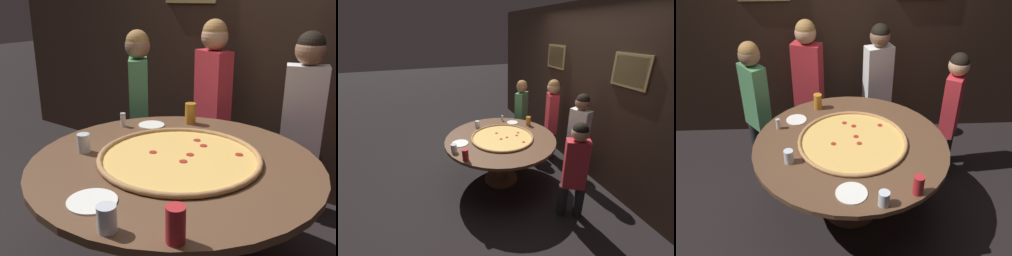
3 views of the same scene
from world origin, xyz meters
The scene contains 15 objects.
ground_plane centered at (0.00, 0.00, 0.00)m, with size 24.00×24.00×0.00m, color black.
back_wall centered at (0.00, 1.41, 1.30)m, with size 6.40×0.08×2.60m.
dining_table centered at (0.00, 0.00, 0.61)m, with size 1.62×1.62×0.74m.
giant_pizza centered at (0.02, 0.02, 0.75)m, with size 0.92×0.92×0.03m.
drink_cup_beside_pizza centered at (-0.28, 0.59, 0.81)m, with size 0.08×0.08×0.15m, color #BC7A23.
drink_cup_front_edge centered at (0.43, -0.61, 0.81)m, with size 0.08×0.08×0.15m, color #B22328.
drink_cup_near_right centered at (-0.49, -0.22, 0.80)m, with size 0.07×0.07×0.11m, color silver.
drink_cup_near_left centered at (0.18, -0.71, 0.80)m, with size 0.08×0.08×0.11m, color silver.
white_plate_right_side centered at (-0.03, -0.59, 0.74)m, with size 0.23×0.23×0.01m, color white.
white_plate_left_side centered at (-0.47, 0.39, 0.74)m, with size 0.18×0.18×0.01m, color white.
condiment_shaker centered at (-0.62, 0.25, 0.79)m, with size 0.04×0.04×0.10m.
diner_centre_back centered at (1.02, 0.57, 0.73)m, with size 0.26×0.34×1.29m.
diner_far_right centered at (-0.89, 0.75, 0.77)m, with size 0.31×0.34×1.36m.
diner_far_left centered at (-0.39, 1.10, 0.82)m, with size 0.38×0.25×1.44m.
diner_side_left centered at (0.36, 1.11, 0.79)m, with size 0.37×0.23×1.39m.
Camera 2 is at (2.80, -1.00, 2.21)m, focal length 24.00 mm.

